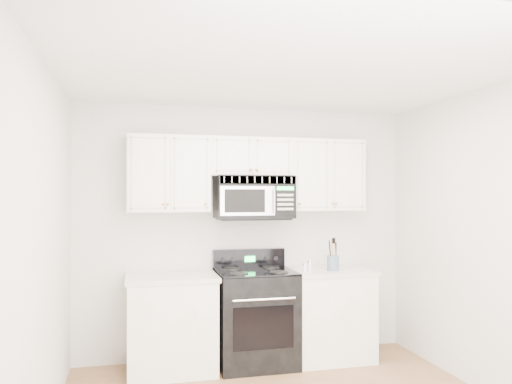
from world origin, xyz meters
name	(u,v)px	position (x,y,z in m)	size (l,w,h in m)	color
room	(299,249)	(0.00, 0.00, 1.30)	(3.51, 3.51, 2.61)	#9D6C4F
base_cabinet_left	(172,327)	(-0.80, 1.44, 0.43)	(0.86, 0.65, 0.92)	white
base_cabinet_right	(328,317)	(0.80, 1.44, 0.43)	(0.86, 0.65, 0.92)	white
range	(255,316)	(0.02, 1.43, 0.48)	(0.76, 0.69, 1.12)	black
upper_cabinets	(249,171)	(0.00, 1.58, 1.93)	(2.44, 0.37, 0.75)	white
microwave	(254,197)	(0.04, 1.55, 1.67)	(0.78, 0.44, 0.43)	black
utensil_crock	(333,262)	(0.81, 1.33, 1.00)	(0.12, 0.12, 0.33)	#465F76
shaker_salt	(310,266)	(0.57, 1.36, 0.97)	(0.04, 0.04, 0.10)	silver
shaker_pepper	(305,268)	(0.49, 1.28, 0.96)	(0.04, 0.04, 0.09)	silver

